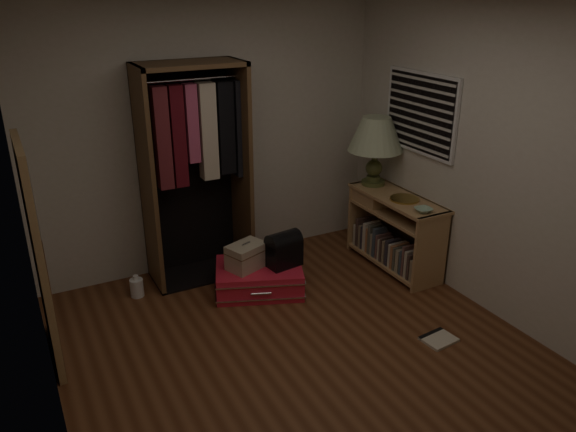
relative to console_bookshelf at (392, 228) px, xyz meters
The scene contains 13 objects.
ground 1.90m from the console_bookshelf, 145.58° to the right, with size 4.00×4.00×0.00m, color #552D18.
room_walls 2.09m from the console_bookshelf, 145.37° to the right, with size 3.52×4.02×2.60m.
console_bookshelf is the anchor object (origin of this frame).
open_wardrobe 2.06m from the console_bookshelf, 157.63° to the left, with size 0.99×0.50×2.05m.
floor_mirror 3.27m from the console_bookshelf, behind, with size 0.06×0.80×1.70m.
pink_suitcase 1.45m from the console_bookshelf, behind, with size 0.97×0.84×0.25m.
train_case 1.54m from the console_bookshelf, behind, with size 0.41×0.35×0.25m.
black_bag 1.21m from the console_bookshelf, behind, with size 0.33×0.24×0.34m.
table_lamp 0.95m from the console_bookshelf, 89.23° to the left, with size 0.71×0.71×0.70m.
brass_tray 0.40m from the console_bookshelf, 88.17° to the right, with size 0.37×0.37×0.02m.
ceramic_bowl 0.61m from the console_bookshelf, 95.35° to the right, with size 0.16×0.16×0.04m, color #9AB99F.
white_jug 2.54m from the console_bookshelf, 167.45° to the left, with size 0.15×0.15×0.21m.
floor_book 1.42m from the console_bookshelf, 110.83° to the right, with size 0.28×0.23×0.02m.
Camera 1 is at (-1.80, -3.04, 2.65)m, focal length 35.00 mm.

